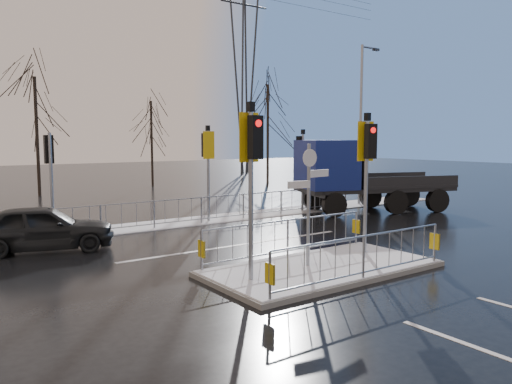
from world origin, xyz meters
TOP-DOWN VIEW (x-y plane):
  - ground at (0.00, 0.00)m, footprint 120.00×120.00m
  - snow_verge at (0.00, 8.60)m, footprint 30.00×2.00m
  - lane_markings at (0.00, -0.33)m, footprint 8.00×11.38m
  - traffic_island at (-0.01, 0.01)m, footprint 6.00×3.04m
  - far_kerb_fixtures at (0.29, 8.09)m, footprint 18.00×0.65m
  - car_far_lane at (-5.23, 6.53)m, footprint 4.41×2.76m
  - flatbed_truck at (7.87, 6.85)m, footprint 7.53×4.74m
  - tree_far_a at (-2.00, 22.00)m, footprint 3.75×3.75m
  - tree_far_b at (6.00, 24.00)m, footprint 3.25×3.25m
  - tree_far_c at (14.00, 21.00)m, footprint 4.00×4.00m
  - street_lamp_right at (10.57, 8.50)m, footprint 1.25×0.18m
  - pylon_wires at (16.88, 30.00)m, footprint 70.00×2.38m

SIDE VIEW (x-z plane):
  - ground at x=0.00m, z-range 0.00..0.00m
  - lane_markings at x=0.00m, z-range 0.00..0.01m
  - snow_verge at x=0.00m, z-range 0.00..0.04m
  - traffic_island at x=-0.01m, z-range -1.68..2.47m
  - car_far_lane at x=-5.23m, z-range 0.00..1.40m
  - far_kerb_fixtures at x=0.29m, z-range -0.90..2.93m
  - flatbed_truck at x=7.87m, z-range 0.10..3.39m
  - tree_far_b at x=6.00m, z-range 1.11..7.25m
  - street_lamp_right at x=10.57m, z-range 0.39..8.39m
  - tree_far_a at x=-2.00m, z-range 1.28..8.36m
  - tree_far_c at x=14.00m, z-range 1.37..8.92m
  - pylon_wires at x=16.88m, z-range 1.05..21.02m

